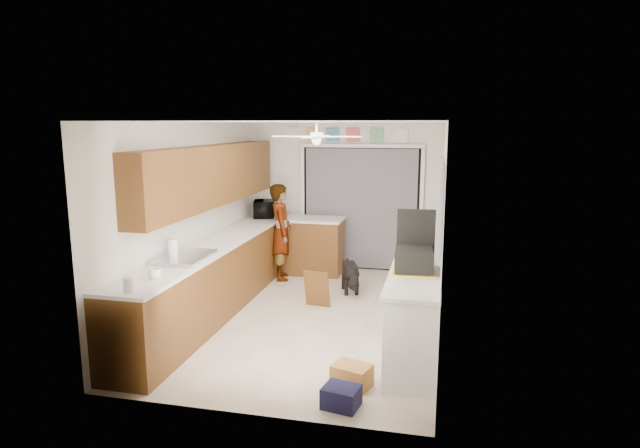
{
  "coord_description": "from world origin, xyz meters",
  "views": [
    {
      "loc": [
        1.56,
        -6.51,
        2.47
      ],
      "look_at": [
        0.0,
        0.4,
        1.15
      ],
      "focal_mm": 30.0,
      "sensor_mm": 36.0,
      "label": 1
    }
  ],
  "objects_px": {
    "suitcase": "(414,260)",
    "cardboard_box": "(352,376)",
    "microwave": "(264,209)",
    "navy_crate": "(341,397)",
    "dog": "(350,276)",
    "paper_towel_roll": "(173,249)",
    "cup": "(154,274)",
    "man": "(281,232)"
  },
  "relations": [
    {
      "from": "man",
      "to": "navy_crate",
      "type": "bearing_deg",
      "value": -175.58
    },
    {
      "from": "man",
      "to": "dog",
      "type": "xyz_separation_m",
      "value": [
        1.2,
        -0.46,
        -0.53
      ]
    },
    {
      "from": "microwave",
      "to": "dog",
      "type": "distance_m",
      "value": 2.0
    },
    {
      "from": "microwave",
      "to": "cup",
      "type": "relative_size",
      "value": 3.85
    },
    {
      "from": "microwave",
      "to": "cardboard_box",
      "type": "xyz_separation_m",
      "value": [
        2.12,
        -3.74,
        -0.97
      ]
    },
    {
      "from": "man",
      "to": "paper_towel_roll",
      "type": "bearing_deg",
      "value": 148.46
    },
    {
      "from": "suitcase",
      "to": "dog",
      "type": "bearing_deg",
      "value": 113.65
    },
    {
      "from": "cup",
      "to": "dog",
      "type": "bearing_deg",
      "value": 62.21
    },
    {
      "from": "microwave",
      "to": "dog",
      "type": "bearing_deg",
      "value": -133.98
    },
    {
      "from": "suitcase",
      "to": "cardboard_box",
      "type": "xyz_separation_m",
      "value": [
        -0.51,
        -0.91,
        -0.94
      ]
    },
    {
      "from": "man",
      "to": "dog",
      "type": "height_order",
      "value": "man"
    },
    {
      "from": "cup",
      "to": "paper_towel_roll",
      "type": "bearing_deg",
      "value": 105.27
    },
    {
      "from": "cardboard_box",
      "to": "navy_crate",
      "type": "height_order",
      "value": "cardboard_box"
    },
    {
      "from": "suitcase",
      "to": "navy_crate",
      "type": "relative_size",
      "value": 1.7
    },
    {
      "from": "cardboard_box",
      "to": "man",
      "type": "relative_size",
      "value": 0.22
    },
    {
      "from": "paper_towel_roll",
      "to": "dog",
      "type": "distance_m",
      "value": 2.84
    },
    {
      "from": "paper_towel_roll",
      "to": "navy_crate",
      "type": "xyz_separation_m",
      "value": [
        2.21,
        -1.2,
        -0.96
      ]
    },
    {
      "from": "navy_crate",
      "to": "dog",
      "type": "relative_size",
      "value": 0.5
    },
    {
      "from": "microwave",
      "to": "navy_crate",
      "type": "bearing_deg",
      "value": -169.6
    },
    {
      "from": "cup",
      "to": "paper_towel_roll",
      "type": "height_order",
      "value": "paper_towel_roll"
    },
    {
      "from": "microwave",
      "to": "cup",
      "type": "xyz_separation_m",
      "value": [
        0.09,
        -3.73,
        -0.09
      ]
    },
    {
      "from": "paper_towel_roll",
      "to": "suitcase",
      "type": "bearing_deg",
      "value": 2.07
    },
    {
      "from": "paper_towel_roll",
      "to": "navy_crate",
      "type": "height_order",
      "value": "paper_towel_roll"
    },
    {
      "from": "paper_towel_roll",
      "to": "suitcase",
      "type": "xyz_separation_m",
      "value": [
        2.75,
        0.1,
        -0.0
      ]
    },
    {
      "from": "microwave",
      "to": "cardboard_box",
      "type": "relative_size",
      "value": 1.43
    },
    {
      "from": "suitcase",
      "to": "dog",
      "type": "height_order",
      "value": "suitcase"
    },
    {
      "from": "navy_crate",
      "to": "suitcase",
      "type": "bearing_deg",
      "value": 67.39
    },
    {
      "from": "microwave",
      "to": "man",
      "type": "distance_m",
      "value": 0.63
    },
    {
      "from": "microwave",
      "to": "man",
      "type": "height_order",
      "value": "man"
    },
    {
      "from": "cup",
      "to": "paper_towel_roll",
      "type": "distance_m",
      "value": 0.83
    },
    {
      "from": "cardboard_box",
      "to": "dog",
      "type": "bearing_deg",
      "value": 99.9
    },
    {
      "from": "cardboard_box",
      "to": "navy_crate",
      "type": "distance_m",
      "value": 0.39
    },
    {
      "from": "cup",
      "to": "suitcase",
      "type": "relative_size",
      "value": 0.24
    },
    {
      "from": "microwave",
      "to": "navy_crate",
      "type": "distance_m",
      "value": 4.73
    },
    {
      "from": "navy_crate",
      "to": "dog",
      "type": "xyz_separation_m",
      "value": [
        -0.47,
        3.29,
        0.15
      ]
    },
    {
      "from": "navy_crate",
      "to": "microwave",
      "type": "bearing_deg",
      "value": 116.79
    },
    {
      "from": "suitcase",
      "to": "cardboard_box",
      "type": "distance_m",
      "value": 1.4
    },
    {
      "from": "paper_towel_roll",
      "to": "navy_crate",
      "type": "distance_m",
      "value": 2.69
    },
    {
      "from": "cardboard_box",
      "to": "navy_crate",
      "type": "bearing_deg",
      "value": -94.52
    },
    {
      "from": "suitcase",
      "to": "dog",
      "type": "relative_size",
      "value": 0.85
    },
    {
      "from": "cup",
      "to": "cardboard_box",
      "type": "relative_size",
      "value": 0.37
    },
    {
      "from": "paper_towel_roll",
      "to": "man",
      "type": "height_order",
      "value": "man"
    }
  ]
}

